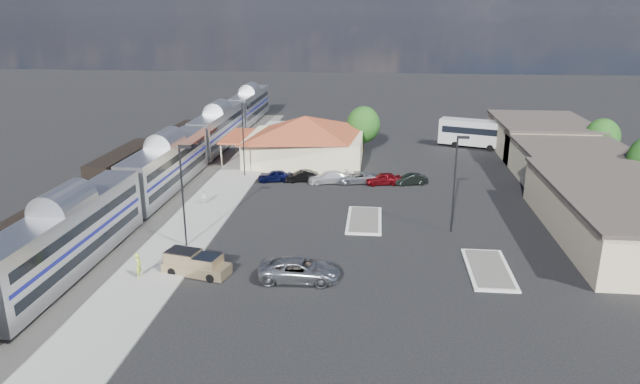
# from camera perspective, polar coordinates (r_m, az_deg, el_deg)

# --- Properties ---
(ground) EXTENTS (280.00, 280.00, 0.00)m
(ground) POSITION_cam_1_polar(r_m,az_deg,el_deg) (53.63, 0.10, -3.51)
(ground) COLOR black
(ground) RESTS_ON ground
(railbed) EXTENTS (16.00, 100.00, 0.12)m
(railbed) POSITION_cam_1_polar(r_m,az_deg,el_deg) (66.21, -17.57, -0.14)
(railbed) COLOR #4C4944
(railbed) RESTS_ON ground
(platform) EXTENTS (5.50, 92.00, 0.18)m
(platform) POSITION_cam_1_polar(r_m,az_deg,el_deg) (61.39, -10.55, -0.95)
(platform) COLOR gray
(platform) RESTS_ON ground
(passenger_train) EXTENTS (3.00, 104.00, 5.55)m
(passenger_train) POSITION_cam_1_polar(r_m,az_deg,el_deg) (65.25, -15.02, 2.41)
(passenger_train) COLOR silver
(passenger_train) RESTS_ON ground
(freight_cars) EXTENTS (2.80, 46.00, 4.00)m
(freight_cars) POSITION_cam_1_polar(r_m,az_deg,el_deg) (69.66, -18.99, 2.19)
(freight_cars) COLOR black
(freight_cars) RESTS_ON ground
(station_depot) EXTENTS (18.35, 12.24, 6.20)m
(station_depot) POSITION_cam_1_polar(r_m,az_deg,el_deg) (76.12, -1.52, 5.35)
(station_depot) COLOR beige
(station_depot) RESTS_ON ground
(buildings_east) EXTENTS (14.40, 51.40, 4.80)m
(buildings_east) POSITION_cam_1_polar(r_m,az_deg,el_deg) (70.16, 24.79, 1.91)
(buildings_east) COLOR #C6B28C
(buildings_east) RESTS_ON ground
(traffic_island_south) EXTENTS (3.30, 7.50, 0.21)m
(traffic_island_south) POSITION_cam_1_polar(r_m,az_deg,el_deg) (55.24, 4.44, -2.81)
(traffic_island_south) COLOR silver
(traffic_island_south) RESTS_ON ground
(traffic_island_north) EXTENTS (3.30, 7.50, 0.21)m
(traffic_island_north) POSITION_cam_1_polar(r_m,az_deg,el_deg) (46.86, 16.51, -7.40)
(traffic_island_north) COLOR silver
(traffic_island_north) RESTS_ON ground
(lamp_plat_s) EXTENTS (1.08, 0.25, 9.00)m
(lamp_plat_s) POSITION_cam_1_polar(r_m,az_deg,el_deg) (48.62, -13.52, 0.38)
(lamp_plat_s) COLOR black
(lamp_plat_s) RESTS_ON ground
(lamp_plat_n) EXTENTS (1.08, 0.25, 9.00)m
(lamp_plat_n) POSITION_cam_1_polar(r_m,az_deg,el_deg) (69.09, -7.63, 5.80)
(lamp_plat_n) COLOR black
(lamp_plat_n) RESTS_ON ground
(lamp_lot) EXTENTS (1.08, 0.25, 9.00)m
(lamp_lot) POSITION_cam_1_polar(r_m,az_deg,el_deg) (52.18, 13.44, 1.57)
(lamp_lot) COLOR black
(lamp_lot) RESTS_ON ground
(tree_east_c) EXTENTS (4.41, 4.41, 6.21)m
(tree_east_c) POSITION_cam_1_polar(r_m,az_deg,el_deg) (82.61, 26.37, 4.94)
(tree_east_c) COLOR #382314
(tree_east_c) RESTS_ON ground
(tree_depot) EXTENTS (4.71, 4.71, 6.63)m
(tree_depot) POSITION_cam_1_polar(r_m,az_deg,el_deg) (81.24, 4.35, 6.73)
(tree_depot) COLOR #382314
(tree_depot) RESTS_ON ground
(pickup_truck) EXTENTS (5.45, 2.99, 1.78)m
(pickup_truck) POSITION_cam_1_polar(r_m,az_deg,el_deg) (45.01, -12.25, -7.07)
(pickup_truck) COLOR tan
(pickup_truck) RESTS_ON ground
(suv) EXTENTS (6.18, 2.97, 1.70)m
(suv) POSITION_cam_1_polar(r_m,az_deg,el_deg) (43.11, -2.06, -7.80)
(suv) COLOR #989CA0
(suv) RESTS_ON ground
(coach_bus) EXTENTS (12.91, 6.82, 4.08)m
(coach_bus) POSITION_cam_1_polar(r_m,az_deg,el_deg) (87.04, 16.06, 5.71)
(coach_bus) COLOR silver
(coach_bus) RESTS_ON ground
(person_a) EXTENTS (0.47, 0.71, 1.92)m
(person_a) POSITION_cam_1_polar(r_m,az_deg,el_deg) (45.25, -17.68, -7.00)
(person_a) COLOR #B6D341
(person_a) RESTS_ON platform
(person_b) EXTENTS (0.66, 0.81, 1.57)m
(person_b) POSITION_cam_1_polar(r_m,az_deg,el_deg) (60.30, -11.61, -0.48)
(person_b) COLOR white
(person_b) RESTS_ON platform
(parked_car_a) EXTENTS (4.29, 2.53, 1.37)m
(parked_car_a) POSITION_cam_1_polar(r_m,az_deg,el_deg) (67.82, -4.56, 1.62)
(parked_car_a) COLOR #0B0F38
(parked_car_a) RESTS_ON ground
(parked_car_b) EXTENTS (4.25, 2.36, 1.33)m
(parked_car_b) POSITION_cam_1_polar(r_m,az_deg,el_deg) (67.62, -1.84, 1.60)
(parked_car_b) COLOR black
(parked_car_b) RESTS_ON ground
(parked_car_c) EXTENTS (5.20, 3.28, 1.41)m
(parked_car_c) POSITION_cam_1_polar(r_m,az_deg,el_deg) (66.99, 0.84, 1.49)
(parked_car_c) COLOR white
(parked_car_c) RESTS_ON ground
(parked_car_d) EXTENTS (5.31, 3.49, 1.36)m
(parked_car_d) POSITION_cam_1_polar(r_m,az_deg,el_deg) (67.09, 3.59, 1.46)
(parked_car_d) COLOR #94969C
(parked_car_d) RESTS_ON ground
(parked_car_e) EXTENTS (4.43, 2.53, 1.42)m
(parked_car_e) POSITION_cam_1_polar(r_m,az_deg,el_deg) (66.76, 6.32, 1.33)
(parked_car_e) COLOR maroon
(parked_car_e) RESTS_ON ground
(parked_car_f) EXTENTS (4.08, 2.21, 1.28)m
(parked_car_f) POSITION_cam_1_polar(r_m,az_deg,el_deg) (67.18, 9.05, 1.25)
(parked_car_f) COLOR black
(parked_car_f) RESTS_ON ground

